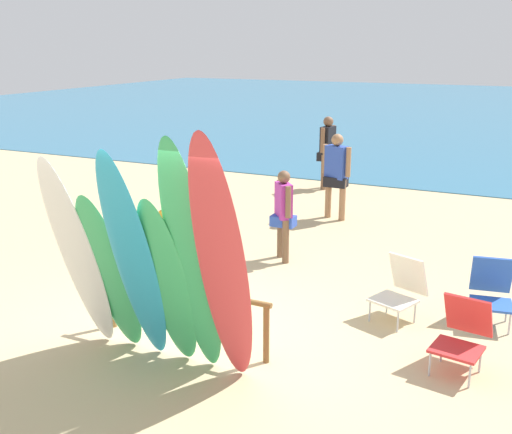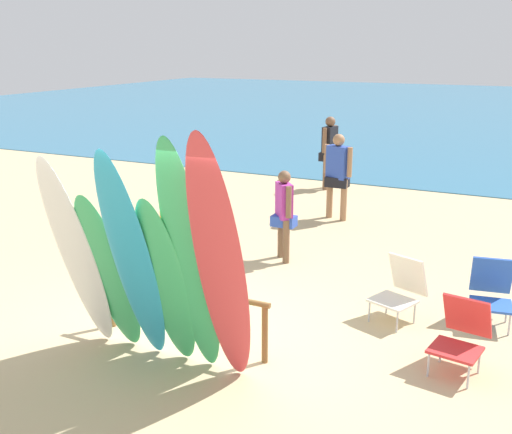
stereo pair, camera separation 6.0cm
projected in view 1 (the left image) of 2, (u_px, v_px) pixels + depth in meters
ground at (418, 155)px, 19.46m from camera, size 60.00×60.00×0.00m
ocean_water at (475, 110)px, 32.60m from camera, size 60.00×40.00×0.02m
surfboard_rack at (184, 301)px, 7.13m from camera, size 2.21×0.07×0.72m
surfboard_white_0 at (78, 256)px, 6.73m from camera, size 0.56×0.86×2.36m
surfboard_green_1 at (110, 275)px, 6.71m from camera, size 0.58×0.76×1.97m
surfboard_teal_2 at (134, 261)px, 6.36m from camera, size 0.53×0.95×2.50m
surfboard_green_3 at (168, 284)px, 6.41m from camera, size 0.57×0.72×2.00m
surfboard_green_4 at (192, 262)px, 6.11m from camera, size 0.50×0.85×2.65m
surfboard_red_5 at (223, 268)px, 5.82m from camera, size 0.59×1.04×2.75m
beachgoer_midbeach at (283, 209)px, 9.85m from camera, size 0.39×0.45×1.49m
beachgoer_near_rack at (173, 204)px, 10.00m from camera, size 0.41×0.58×1.57m
beachgoer_strolling at (328, 147)px, 14.77m from camera, size 0.45×0.66×1.74m
beachgoer_photographing at (336, 171)px, 12.17m from camera, size 0.63×0.34×1.72m
beach_chair_red at (401, 287)px, 7.82m from camera, size 0.70×0.79×0.83m
beach_chair_blue at (463, 332)px, 6.63m from camera, size 0.61×0.78×0.81m
beach_chair_striped at (491, 289)px, 7.76m from camera, size 0.60×0.73×0.83m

